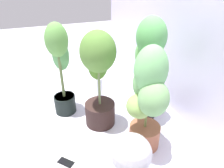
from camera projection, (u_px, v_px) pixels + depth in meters
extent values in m
plane|color=silver|center=(86.00, 128.00, 1.70)|extent=(8.00, 8.00, 0.00)
cylinder|color=black|center=(145.00, 108.00, 1.84)|extent=(0.20, 0.20, 0.15)
cylinder|color=#3C311C|center=(145.00, 102.00, 1.80)|extent=(0.18, 0.18, 0.02)
cylinder|color=olive|center=(148.00, 67.00, 1.64)|extent=(0.02, 0.02, 0.66)
ellipsoid|color=#5AA759|center=(151.00, 37.00, 1.52)|extent=(0.32, 0.32, 0.31)
ellipsoid|color=#6DB45F|center=(146.00, 55.00, 1.67)|extent=(0.26, 0.26, 0.28)
ellipsoid|color=#6CA849|center=(153.00, 65.00, 1.54)|extent=(0.22, 0.22, 0.29)
cylinder|color=black|center=(65.00, 104.00, 1.88)|extent=(0.19, 0.19, 0.17)
cylinder|color=#3A2B19|center=(64.00, 97.00, 1.84)|extent=(0.18, 0.18, 0.02)
cylinder|color=#5C703E|center=(60.00, 66.00, 1.69)|extent=(0.03, 0.03, 0.59)
ellipsoid|color=#5A9244|center=(56.00, 40.00, 1.58)|extent=(0.23, 0.24, 0.28)
ellipsoid|color=#589755|center=(61.00, 55.00, 1.72)|extent=(0.18, 0.17, 0.27)
cylinder|color=black|center=(100.00, 113.00, 1.73)|extent=(0.25, 0.25, 0.20)
cylinder|color=#49321B|center=(100.00, 104.00, 1.68)|extent=(0.23, 0.23, 0.02)
cylinder|color=olive|center=(99.00, 76.00, 1.55)|extent=(0.02, 0.02, 0.52)
ellipsoid|color=#507A32|center=(98.00, 52.00, 1.45)|extent=(0.31, 0.30, 0.32)
ellipsoid|color=#487626|center=(98.00, 65.00, 1.58)|extent=(0.22, 0.23, 0.25)
cylinder|color=brown|center=(144.00, 135.00, 1.51)|extent=(0.23, 0.23, 0.17)
cylinder|color=#423519|center=(145.00, 127.00, 1.47)|extent=(0.21, 0.21, 0.02)
cylinder|color=olive|center=(148.00, 96.00, 1.34)|extent=(0.02, 0.02, 0.52)
ellipsoid|color=#6EB169|center=(151.00, 70.00, 1.24)|extent=(0.30, 0.31, 0.32)
ellipsoid|color=#72AD6A|center=(147.00, 83.00, 1.37)|extent=(0.28, 0.28, 0.26)
ellipsoid|color=#73A764|center=(154.00, 99.00, 1.24)|extent=(0.28, 0.28, 0.24)
ellipsoid|color=#83A854|center=(139.00, 106.00, 1.33)|extent=(0.25, 0.25, 0.16)
cube|color=white|center=(66.00, 163.00, 1.39)|extent=(0.15, 0.15, 0.01)
cube|color=black|center=(66.00, 162.00, 1.39)|extent=(0.12, 0.12, 0.00)
sphere|color=#A6A5A9|center=(131.00, 154.00, 1.12)|extent=(0.25, 0.25, 0.24)
cylinder|color=white|center=(100.00, 88.00, 2.08)|extent=(0.07, 0.07, 0.22)
cylinder|color=black|center=(99.00, 77.00, 2.02)|extent=(0.04, 0.04, 0.02)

